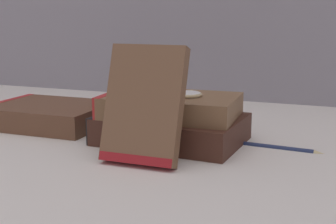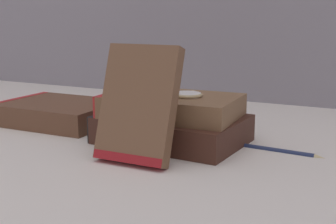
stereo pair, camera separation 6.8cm
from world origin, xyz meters
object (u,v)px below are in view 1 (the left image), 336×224
(book_flat_bottom, at_px, (167,128))
(book_side_left, at_px, (47,114))
(pocket_watch, at_px, (187,94))
(fountain_pen, at_px, (280,146))
(book_flat_top, at_px, (166,105))
(book_leaning_front, at_px, (144,108))

(book_flat_bottom, xyz_separation_m, book_side_left, (-0.25, 0.03, -0.00))
(pocket_watch, relative_size, fountain_pen, 0.39)
(book_flat_top, xyz_separation_m, fountain_pen, (0.18, 0.02, -0.05))
(book_flat_bottom, relative_size, pocket_watch, 4.44)
(book_side_left, relative_size, fountain_pen, 1.58)
(pocket_watch, bearing_deg, fountain_pen, 9.34)
(book_leaning_front, relative_size, pocket_watch, 3.15)
(book_flat_top, bearing_deg, pocket_watch, -2.15)
(book_side_left, bearing_deg, pocket_watch, -5.96)
(book_flat_bottom, bearing_deg, book_side_left, 177.08)
(book_flat_bottom, relative_size, book_leaning_front, 1.41)
(book_flat_bottom, bearing_deg, book_flat_top, -146.45)
(book_flat_top, bearing_deg, book_flat_bottom, 27.78)
(book_flat_top, distance_m, pocket_watch, 0.04)
(book_flat_top, bearing_deg, book_leaning_front, -87.19)
(book_flat_top, xyz_separation_m, pocket_watch, (0.03, 0.00, 0.02))
(book_side_left, distance_m, fountain_pen, 0.42)
(book_side_left, distance_m, pocket_watch, 0.29)
(book_flat_bottom, bearing_deg, book_leaning_front, -82.28)
(book_side_left, bearing_deg, book_flat_top, -6.79)
(fountain_pen, bearing_deg, book_flat_bottom, -168.49)
(book_side_left, height_order, fountain_pen, book_side_left)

